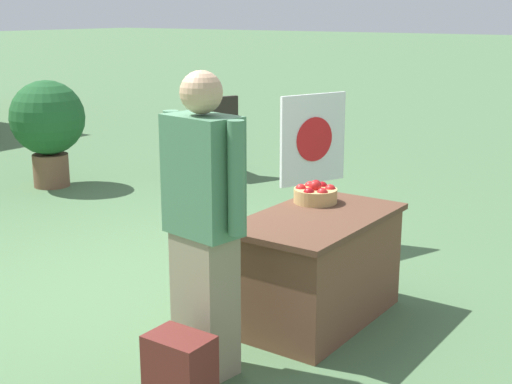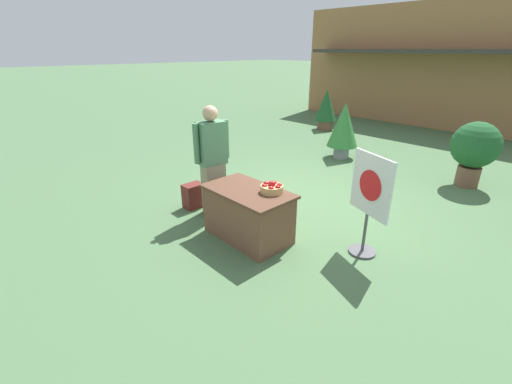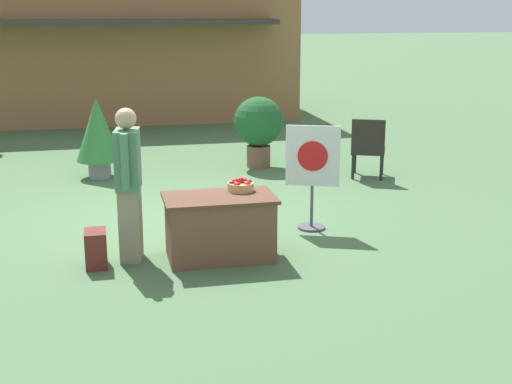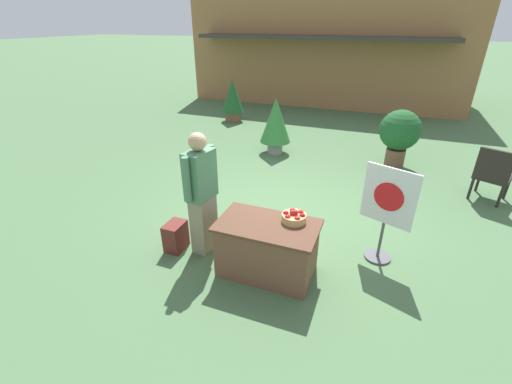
{
  "view_description": "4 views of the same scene",
  "coord_description": "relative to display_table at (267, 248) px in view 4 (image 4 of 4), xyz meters",
  "views": [
    {
      "loc": [
        -3.61,
        -3.77,
        2.07
      ],
      "look_at": [
        0.68,
        -0.77,
        0.73
      ],
      "focal_mm": 50.0,
      "sensor_mm": 36.0,
      "label": 1
    },
    {
      "loc": [
        3.6,
        -4.4,
        2.54
      ],
      "look_at": [
        0.12,
        -1.12,
        0.53
      ],
      "focal_mm": 24.0,
      "sensor_mm": 36.0,
      "label": 2
    },
    {
      "loc": [
        -0.92,
        -9.23,
        2.86
      ],
      "look_at": [
        0.81,
        -1.36,
        0.73
      ],
      "focal_mm": 50.0,
      "sensor_mm": 36.0,
      "label": 3
    },
    {
      "loc": [
        1.52,
        -4.91,
        3.01
      ],
      "look_at": [
        0.05,
        -1.12,
        0.96
      ],
      "focal_mm": 24.0,
      "sensor_mm": 36.0,
      "label": 4
    }
  ],
  "objects": [
    {
      "name": "potted_plant_far_left",
      "position": [
        -3.56,
        6.71,
        0.35
      ],
      "size": [
        0.71,
        0.71,
        1.32
      ],
      "color": "brown",
      "rests_on": "ground_plane"
    },
    {
      "name": "potted_plant_near_right",
      "position": [
        1.48,
        4.55,
        0.4
      ],
      "size": [
        0.88,
        0.88,
        1.27
      ],
      "color": "brown",
      "rests_on": "ground_plane"
    },
    {
      "name": "person_visitor",
      "position": [
        -1.0,
        0.15,
        0.53
      ],
      "size": [
        0.32,
        0.6,
        1.76
      ],
      "rotation": [
        0.0,
        0.0,
        -0.15
      ],
      "color": "gray",
      "rests_on": "ground_plane"
    },
    {
      "name": "patio_chair",
      "position": [
        3.09,
        3.33,
        0.18
      ],
      "size": [
        0.73,
        0.73,
        1.02
      ],
      "rotation": [
        0.0,
        0.0,
        1.15
      ],
      "color": "#28231E",
      "rests_on": "ground_plane"
    },
    {
      "name": "ground_plane",
      "position": [
        -0.35,
        1.5,
        -0.37
      ],
      "size": [
        120.0,
        120.0,
        0.0
      ],
      "primitive_type": "plane",
      "color": "#4C7047"
    },
    {
      "name": "poster_board",
      "position": [
        1.36,
        0.84,
        0.41
      ],
      "size": [
        0.66,
        0.36,
        1.37
      ],
      "rotation": [
        0.0,
        0.0,
        -1.94
      ],
      "color": "#4C4C51",
      "rests_on": "ground_plane"
    },
    {
      "name": "storefront_building",
      "position": [
        -1.42,
        11.67,
        1.61
      ],
      "size": [
        10.15,
        5.27,
        3.97
      ],
      "color": "#9E6B42",
      "rests_on": "ground_plane"
    },
    {
      "name": "display_table",
      "position": [
        0.0,
        0.0,
        0.0
      ],
      "size": [
        1.27,
        0.75,
        0.74
      ],
      "color": "brown",
      "rests_on": "ground_plane"
    },
    {
      "name": "backpack",
      "position": [
        -1.4,
        0.01,
        -0.16
      ],
      "size": [
        0.24,
        0.34,
        0.42
      ],
      "color": "maroon",
      "rests_on": "ground_plane"
    },
    {
      "name": "potted_plant_far_right",
      "position": [
        -1.33,
        4.34,
        0.41
      ],
      "size": [
        0.75,
        0.75,
        1.36
      ],
      "color": "gray",
      "rests_on": "ground_plane"
    },
    {
      "name": "apple_basket",
      "position": [
        0.28,
        0.18,
        0.43
      ],
      "size": [
        0.31,
        0.31,
        0.16
      ],
      "color": "tan",
      "rests_on": "display_table"
    }
  ]
}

